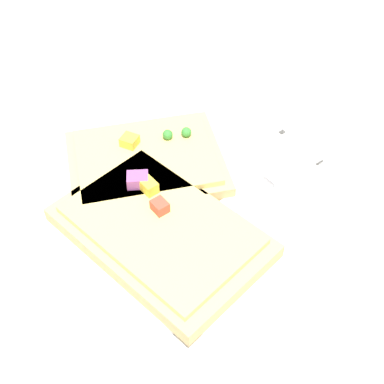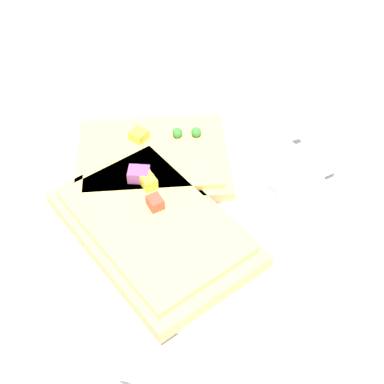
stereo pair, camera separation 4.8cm
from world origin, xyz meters
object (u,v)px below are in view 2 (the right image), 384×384
(fork, at_px, (191,171))
(pizza_slice_corner, at_px, (154,157))
(plate, at_px, (192,204))
(pizza_slice_main, at_px, (153,226))
(knife, at_px, (265,193))

(fork, height_order, pizza_slice_corner, pizza_slice_corner)
(plate, relative_size, fork, 1.15)
(fork, bearing_deg, pizza_slice_main, 39.36)
(plate, distance_m, pizza_slice_main, 0.05)
(pizza_slice_main, bearing_deg, fork, -61.36)
(plate, xyz_separation_m, fork, (0.03, -0.02, 0.01))
(pizza_slice_main, relative_size, pizza_slice_corner, 0.98)
(fork, distance_m, pizza_slice_corner, 0.04)
(plate, xyz_separation_m, pizza_slice_corner, (0.06, -0.00, 0.02))
(pizza_slice_corner, bearing_deg, pizza_slice_main, -92.45)
(plate, distance_m, knife, 0.07)
(knife, distance_m, pizza_slice_corner, 0.11)
(plate, height_order, pizza_slice_corner, pizza_slice_corner)
(fork, xyz_separation_m, pizza_slice_main, (-0.04, 0.07, 0.01))
(plate, distance_m, pizza_slice_corner, 0.06)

